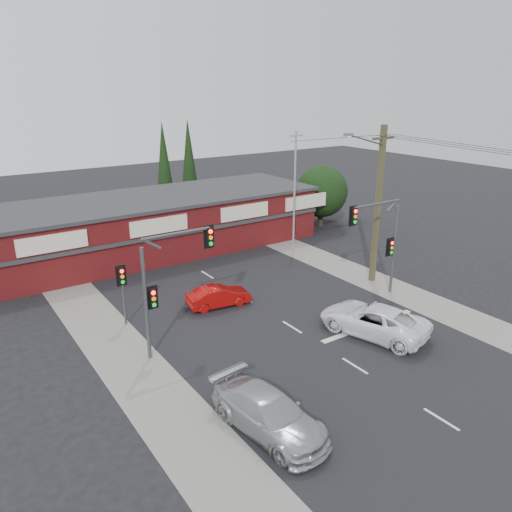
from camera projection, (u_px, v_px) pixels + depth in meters
ground at (300, 332)px, 26.05m from camera, size 120.00×120.00×0.00m
road_strip at (248, 300)px, 29.96m from camera, size 14.00×70.00×0.01m
verge_left at (109, 338)px, 25.45m from camera, size 3.00×70.00×0.02m
verge_right at (350, 271)px, 34.47m from camera, size 3.00×70.00×0.02m
stop_line at (368, 326)px, 26.73m from camera, size 6.50×0.35×0.01m
white_suv at (373, 320)px, 25.66m from camera, size 4.11×6.15×1.57m
silver_suv at (269, 413)px, 18.44m from camera, size 2.71×5.39×1.50m
red_sedan at (219, 296)px, 28.94m from camera, size 3.87×1.82×1.23m
lane_dashes at (292, 327)px, 26.56m from camera, size 0.12×38.92×0.01m
shop_building at (151, 224)px, 38.11m from camera, size 27.30×8.40×4.22m
tree_cluster at (320, 194)px, 44.98m from camera, size 5.90×5.10×5.50m
conifer_near at (164, 164)px, 44.88m from camera, size 1.80×1.80×9.25m
conifer_far at (189, 158)px, 48.30m from camera, size 1.80×1.80×9.25m
traffic_mast_left at (166, 276)px, 22.92m from camera, size 3.77×0.27×5.97m
traffic_mast_right at (382, 234)px, 29.19m from camera, size 3.96×0.27×5.97m
pedestal_signal at (122, 283)px, 26.14m from camera, size 0.55×0.27×3.38m
utility_pole at (377, 201)px, 31.06m from camera, size 4.38×0.59×10.00m
steel_pole at (295, 187)px, 38.67m from camera, size 1.20×0.16×9.00m
power_lines at (463, 150)px, 25.67m from camera, size 2.01×29.00×1.22m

